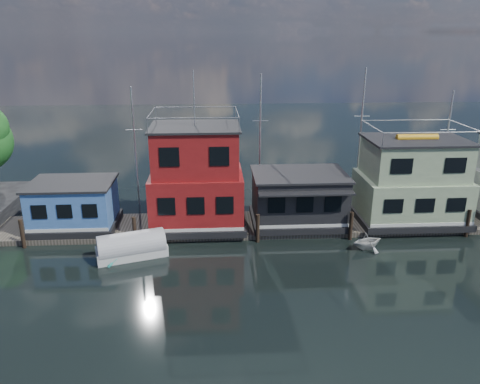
{
  "coord_description": "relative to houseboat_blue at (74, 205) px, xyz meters",
  "views": [
    {
      "loc": [
        -7.17,
        -22.45,
        14.84
      ],
      "look_at": [
        -5.14,
        12.0,
        3.0
      ],
      "focal_mm": 35.0,
      "sensor_mm": 36.0,
      "label": 1
    }
  ],
  "objects": [
    {
      "name": "background_masts",
      "position": [
        22.76,
        6.0,
        3.35
      ],
      "size": [
        36.4,
        0.16,
        12.0
      ],
      "color": "silver",
      "rests_on": "ground"
    },
    {
      "name": "houseboat_red",
      "position": [
        9.5,
        0.0,
        1.9
      ],
      "size": [
        7.4,
        5.9,
        11.86
      ],
      "color": "black",
      "rests_on": "dock"
    },
    {
      "name": "houseboat_dark",
      "position": [
        17.5,
        -0.02,
        0.21
      ],
      "size": [
        7.4,
        6.1,
        4.06
      ],
      "color": "black",
      "rests_on": "dock"
    },
    {
      "name": "houseboat_blue",
      "position": [
        0.0,
        0.0,
        0.0
      ],
      "size": [
        6.4,
        4.9,
        3.66
      ],
      "color": "black",
      "rests_on": "dock"
    },
    {
      "name": "dinghy_teal",
      "position": [
        4.54,
        -4.93,
        -1.83
      ],
      "size": [
        4.22,
        3.54,
        0.75
      ],
      "primitive_type": "imported",
      "rotation": [
        0.0,
        0.0,
        1.87
      ],
      "color": "teal",
      "rests_on": "ground"
    },
    {
      "name": "pilings",
      "position": [
        17.67,
        -2.8,
        -1.11
      ],
      "size": [
        42.28,
        0.28,
        2.2
      ],
      "color": "#2D2116",
      "rests_on": "ground"
    },
    {
      "name": "ground",
      "position": [
        18.0,
        -12.0,
        -2.21
      ],
      "size": [
        160.0,
        160.0,
        0.0
      ],
      "primitive_type": "plane",
      "color": "black",
      "rests_on": "ground"
    },
    {
      "name": "dock",
      "position": [
        18.0,
        0.0,
        -2.01
      ],
      "size": [
        48.0,
        5.0,
        0.4
      ],
      "primitive_type": "cube",
      "color": "#595147",
      "rests_on": "ground"
    },
    {
      "name": "houseboat_green",
      "position": [
        26.5,
        0.0,
        1.34
      ],
      "size": [
        8.4,
        5.9,
        7.03
      ],
      "color": "black",
      "rests_on": "dock"
    },
    {
      "name": "dinghy_white",
      "position": [
        21.76,
        -4.44,
        -1.58
      ],
      "size": [
        2.9,
        2.69,
        1.26
      ],
      "primitive_type": "imported",
      "rotation": [
        0.0,
        0.0,
        1.88
      ],
      "color": "silver",
      "rests_on": "ground"
    },
    {
      "name": "tarp_runabout",
      "position": [
        5.05,
        -4.68,
        -1.49
      ],
      "size": [
        5.09,
        3.21,
        1.93
      ],
      "rotation": [
        0.0,
        0.0,
        0.31
      ],
      "color": "silver",
      "rests_on": "ground"
    }
  ]
}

